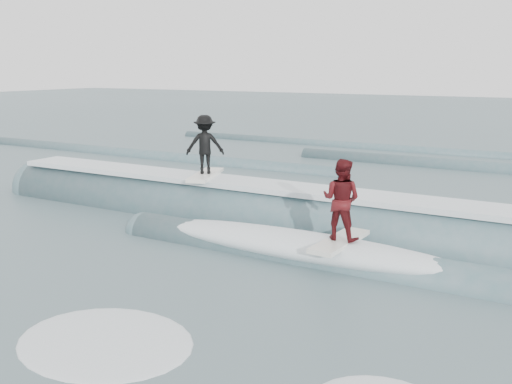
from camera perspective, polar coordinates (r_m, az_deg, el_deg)
The scene contains 6 objects.
ground at distance 10.62m, azimuth -14.85°, elevation -11.41°, with size 160.00×160.00×0.00m, color #415B60.
breaking_wave at distance 15.18m, azimuth 2.14°, elevation -3.52°, with size 20.23×3.83×2.10m.
surfer_black at distance 16.33m, azimuth -5.13°, elevation 4.49°, with size 1.24×2.07×1.77m.
surfer_red at distance 12.23m, azimuth 8.50°, elevation -1.17°, with size 0.86×2.04×1.85m.
whitewater at distance 9.24m, azimuth -20.40°, elevation -15.58°, with size 15.29×6.01×0.10m.
far_swells at distance 26.37m, azimuth 9.57°, elevation 3.05°, with size 40.59×8.65×0.80m.
Camera 1 is at (6.91, -6.88, 4.22)m, focal length 40.00 mm.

